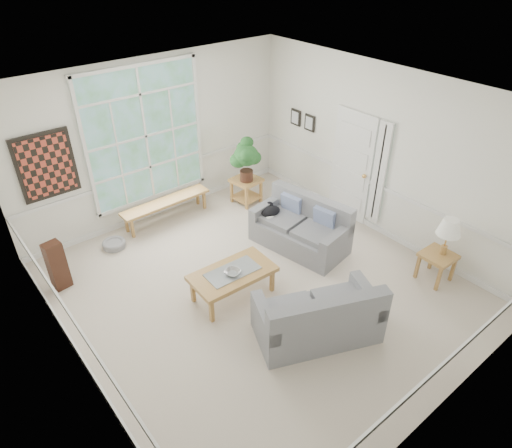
{
  "coord_description": "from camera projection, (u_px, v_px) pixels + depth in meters",
  "views": [
    {
      "loc": [
        -3.5,
        -4.23,
        4.79
      ],
      "look_at": [
        0.1,
        0.2,
        1.05
      ],
      "focal_mm": 32.0,
      "sensor_mm": 36.0,
      "label": 1
    }
  ],
  "objects": [
    {
      "name": "floor",
      "position": [
        259.0,
        287.0,
        7.22
      ],
      "size": [
        5.5,
        6.0,
        0.01
      ],
      "primitive_type": "cube",
      "color": "beige",
      "rests_on": "ground"
    },
    {
      "name": "ceiling",
      "position": [
        260.0,
        101.0,
        5.57
      ],
      "size": [
        5.5,
        6.0,
        0.02
      ],
      "primitive_type": "cube",
      "color": "white",
      "rests_on": "ground"
    },
    {
      "name": "wall_back",
      "position": [
        155.0,
        140.0,
        8.34
      ],
      "size": [
        5.5,
        0.02,
        3.0
      ],
      "primitive_type": "cube",
      "color": "white",
      "rests_on": "ground"
    },
    {
      "name": "wall_front",
      "position": [
        455.0,
        328.0,
        4.45
      ],
      "size": [
        5.5,
        0.02,
        3.0
      ],
      "primitive_type": "cube",
      "color": "white",
      "rests_on": "ground"
    },
    {
      "name": "wall_left",
      "position": [
        64.0,
        288.0,
        4.94
      ],
      "size": [
        0.02,
        6.0,
        3.0
      ],
      "primitive_type": "cube",
      "color": "white",
      "rests_on": "ground"
    },
    {
      "name": "wall_right",
      "position": [
        383.0,
        154.0,
        7.84
      ],
      "size": [
        0.02,
        6.0,
        3.0
      ],
      "primitive_type": "cube",
      "color": "white",
      "rests_on": "ground"
    },
    {
      "name": "window_back",
      "position": [
        145.0,
        136.0,
        8.12
      ],
      "size": [
        2.3,
        0.08,
        2.4
      ],
      "primitive_type": "cube",
      "color": "white",
      "rests_on": "wall_back"
    },
    {
      "name": "entry_door",
      "position": [
        351.0,
        166.0,
        8.46
      ],
      "size": [
        0.08,
        0.9,
        2.1
      ],
      "primitive_type": "cube",
      "color": "white",
      "rests_on": "floor"
    },
    {
      "name": "door_sidelight",
      "position": [
        380.0,
        173.0,
        7.99
      ],
      "size": [
        0.08,
        0.26,
        1.9
      ],
      "primitive_type": "cube",
      "color": "white",
      "rests_on": "wall_right"
    },
    {
      "name": "wall_art",
      "position": [
        46.0,
        166.0,
        7.22
      ],
      "size": [
        0.9,
        0.06,
        1.1
      ],
      "primitive_type": "cube",
      "color": "maroon",
      "rests_on": "wall_back"
    },
    {
      "name": "wall_frame_near",
      "position": [
        309.0,
        123.0,
        8.93
      ],
      "size": [
        0.04,
        0.26,
        0.32
      ],
      "primitive_type": "cube",
      "color": "black",
      "rests_on": "wall_right"
    },
    {
      "name": "wall_frame_far",
      "position": [
        295.0,
        117.0,
        9.19
      ],
      "size": [
        0.04,
        0.26,
        0.32
      ],
      "primitive_type": "cube",
      "color": "black",
      "rests_on": "wall_right"
    },
    {
      "name": "loveseat_right",
      "position": [
        300.0,
        225.0,
        7.9
      ],
      "size": [
        1.13,
        1.77,
        0.89
      ],
      "primitive_type": "cube",
      "rotation": [
        0.0,
        0.0,
        0.18
      ],
      "color": "slate",
      "rests_on": "floor"
    },
    {
      "name": "loveseat_front",
      "position": [
        318.0,
        310.0,
        6.15
      ],
      "size": [
        1.85,
        1.43,
        0.89
      ],
      "primitive_type": "cube",
      "rotation": [
        0.0,
        0.0,
        -0.4
      ],
      "color": "slate",
      "rests_on": "floor"
    },
    {
      "name": "coffee_table",
      "position": [
        233.0,
        284.0,
        6.92
      ],
      "size": [
        1.29,
        0.74,
        0.47
      ],
      "primitive_type": "cube",
      "rotation": [
        0.0,
        0.0,
        -0.04
      ],
      "color": "#A97A3F",
      "rests_on": "floor"
    },
    {
      "name": "pewter_bowl",
      "position": [
        232.0,
        272.0,
        6.73
      ],
      "size": [
        0.36,
        0.36,
        0.07
      ],
      "primitive_type": "imported",
      "rotation": [
        0.0,
        0.0,
        0.37
      ],
      "color": "#95959A",
      "rests_on": "coffee_table"
    },
    {
      "name": "window_bench",
      "position": [
        167.0,
        210.0,
        8.76
      ],
      "size": [
        1.78,
        0.38,
        0.41
      ],
      "primitive_type": "cube",
      "rotation": [
        0.0,
        0.0,
        0.02
      ],
      "color": "#A97A3F",
      "rests_on": "floor"
    },
    {
      "name": "end_table",
      "position": [
        246.0,
        190.0,
        9.3
      ],
      "size": [
        0.59,
        0.59,
        0.53
      ],
      "primitive_type": "cube",
      "rotation": [
        0.0,
        0.0,
        0.13
      ],
      "color": "#A97A3F",
      "rests_on": "floor"
    },
    {
      "name": "houseplant",
      "position": [
        246.0,
        160.0,
        8.86
      ],
      "size": [
        0.67,
        0.67,
        0.89
      ],
      "primitive_type": null,
      "rotation": [
        0.0,
        0.0,
        0.35
      ],
      "color": "#235925",
      "rests_on": "end_table"
    },
    {
      "name": "side_table",
      "position": [
        435.0,
        267.0,
        7.25
      ],
      "size": [
        0.5,
        0.5,
        0.49
      ],
      "primitive_type": "cube",
      "rotation": [
        0.0,
        0.0,
        -0.03
      ],
      "color": "#A97A3F",
      "rests_on": "floor"
    },
    {
      "name": "table_lamp",
      "position": [
        447.0,
        237.0,
        6.97
      ],
      "size": [
        0.47,
        0.47,
        0.63
      ],
      "primitive_type": null,
      "rotation": [
        0.0,
        0.0,
        -0.38
      ],
      "color": "silver",
      "rests_on": "side_table"
    },
    {
      "name": "pet_bed",
      "position": [
        114.0,
        244.0,
        8.08
      ],
      "size": [
        0.53,
        0.53,
        0.12
      ],
      "primitive_type": "cylinder",
      "rotation": [
        0.0,
        0.0,
        -0.35
      ],
      "color": "gray",
      "rests_on": "floor"
    },
    {
      "name": "floor_speaker",
      "position": [
        57.0,
        265.0,
        7.01
      ],
      "size": [
        0.28,
        0.24,
        0.82
      ],
      "primitive_type": "cube",
      "rotation": [
        0.0,
        0.0,
        0.14
      ],
      "color": "#361C13",
      "rests_on": "floor"
    },
    {
      "name": "cat",
      "position": [
        271.0,
        211.0,
        8.1
      ],
      "size": [
        0.43,
        0.34,
        0.18
      ],
      "primitive_type": "ellipsoid",
      "rotation": [
        0.0,
        0.0,
        0.21
      ],
      "color": "black",
      "rests_on": "loveseat_right"
    }
  ]
}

